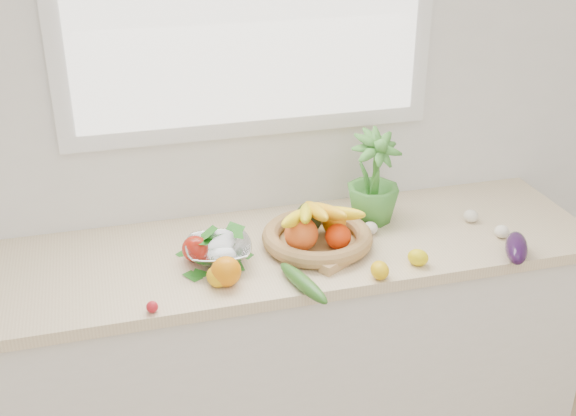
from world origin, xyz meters
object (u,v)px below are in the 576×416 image
object	(u,v)px
eggplant	(516,248)
fruit_basket	(316,232)
potted_herb	(374,178)
colander_with_spinach	(218,247)
cucumber	(303,283)
apple	(195,249)

from	to	relation	value
eggplant	fruit_basket	size ratio (longest dim) A/B	0.50
potted_herb	fruit_basket	size ratio (longest dim) A/B	0.90
eggplant	colander_with_spinach	xyz separation A→B (m)	(-0.94, 0.23, 0.02)
potted_herb	colander_with_spinach	bearing A→B (deg)	-165.28
eggplant	colander_with_spinach	distance (m)	0.97
eggplant	cucumber	xyz separation A→B (m)	(-0.72, 0.00, -0.01)
apple	potted_herb	distance (m)	0.68
apple	eggplant	distance (m)	1.04
eggplant	cucumber	distance (m)	0.72
apple	eggplant	world-z (taller)	apple
apple	eggplant	bearing A→B (deg)	-14.48
apple	colander_with_spinach	size ratio (longest dim) A/B	0.37
potted_herb	fruit_basket	distance (m)	0.30
apple	cucumber	size ratio (longest dim) A/B	0.33
cucumber	fruit_basket	size ratio (longest dim) A/B	0.69
eggplant	colander_with_spinach	bearing A→B (deg)	166.39
potted_herb	colander_with_spinach	distance (m)	0.62
apple	potted_herb	size ratio (longest dim) A/B	0.26
apple	potted_herb	bearing A→B (deg)	10.40
apple	colander_with_spinach	xyz separation A→B (m)	(0.07, -0.03, 0.01)
cucumber	potted_herb	world-z (taller)	potted_herb
eggplant	colander_with_spinach	size ratio (longest dim) A/B	0.79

